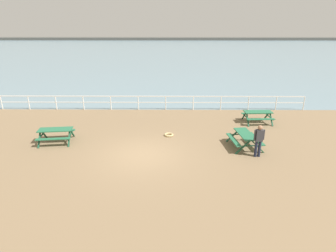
{
  "coord_description": "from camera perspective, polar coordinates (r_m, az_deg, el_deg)",
  "views": [
    {
      "loc": [
        1.4,
        -12.65,
        6.31
      ],
      "look_at": [
        1.27,
        2.05,
        0.8
      ],
      "focal_mm": 29.8,
      "sensor_mm": 36.0,
      "label": 1
    }
  ],
  "objects": [
    {
      "name": "ground_plane",
      "position": [
        14.25,
        -5.22,
        -6.27
      ],
      "size": [
        30.0,
        24.0,
        0.2
      ],
      "primitive_type": "cube",
      "color": "#846B4C"
    },
    {
      "name": "sea_band",
      "position": [
        65.72,
        -0.73,
        15.02
      ],
      "size": [
        142.0,
        90.0,
        0.01
      ],
      "primitive_type": "cube",
      "color": "gray",
      "rests_on": "ground"
    },
    {
      "name": "distant_shoreline",
      "position": [
        108.6,
        -0.23,
        17.2
      ],
      "size": [
        142.0,
        6.0,
        1.8
      ],
      "primitive_type": "cube",
      "color": "#4C4C47",
      "rests_on": "ground"
    },
    {
      "name": "seaward_railing",
      "position": [
        21.19,
        -3.31,
        5.31
      ],
      "size": [
        23.07,
        0.07,
        1.08
      ],
      "color": "white",
      "rests_on": "ground"
    },
    {
      "name": "picnic_table_near_left",
      "position": [
        16.6,
        -22.0,
        -1.2
      ],
      "size": [
        1.97,
        1.73,
        0.8
      ],
      "rotation": [
        0.0,
        0.0,
        0.12
      ],
      "color": "#286B47",
      "rests_on": "ground"
    },
    {
      "name": "picnic_table_near_right",
      "position": [
        15.34,
        15.5,
        -2.16
      ],
      "size": [
        1.72,
        1.96,
        0.8
      ],
      "rotation": [
        0.0,
        0.0,
        1.69
      ],
      "color": "#286B47",
      "rests_on": "ground"
    },
    {
      "name": "picnic_table_mid_centre",
      "position": [
        19.35,
        17.9,
        2.31
      ],
      "size": [
        1.86,
        1.61,
        0.8
      ],
      "rotation": [
        0.0,
        0.0,
        0.04
      ],
      "color": "#286B47",
      "rests_on": "ground"
    },
    {
      "name": "visitor",
      "position": [
        14.31,
        18.09,
        -2.54
      ],
      "size": [
        0.53,
        0.25,
        1.66
      ],
      "rotation": [
        0.0,
        0.0,
        4.79
      ],
      "color": "#1E2338",
      "rests_on": "ground"
    },
    {
      "name": "rope_coil",
      "position": [
        16.45,
        0.19,
        -1.8
      ],
      "size": [
        0.55,
        0.55,
        0.11
      ],
      "primitive_type": "torus",
      "color": "tan",
      "rests_on": "ground"
    }
  ]
}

